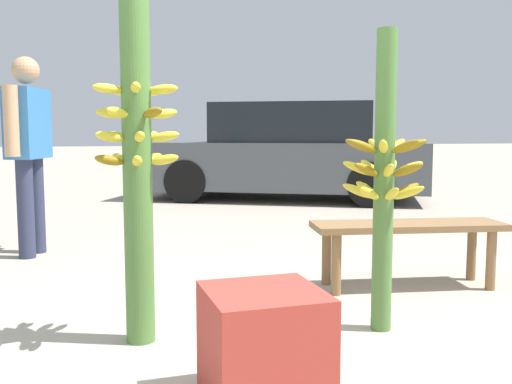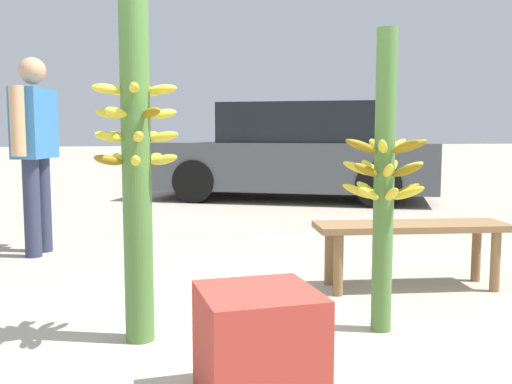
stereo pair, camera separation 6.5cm
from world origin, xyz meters
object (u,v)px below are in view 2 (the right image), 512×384
(banana_stalk_left, at_px, (136,160))
(vendor_person, at_px, (35,140))
(market_bench, at_px, (411,234))
(parked_car, at_px, (296,154))
(banana_stalk_center, at_px, (384,179))
(produce_crate, at_px, (258,346))

(banana_stalk_left, xyz_separation_m, vendor_person, (-0.63, 2.18, 0.07))
(market_bench, distance_m, parked_car, 4.99)
(banana_stalk_center, distance_m, vendor_person, 2.98)
(vendor_person, bearing_deg, market_bench, -107.41)
(parked_car, relative_size, produce_crate, 10.73)
(banana_stalk_left, relative_size, produce_crate, 3.99)
(market_bench, bearing_deg, parked_car, 88.96)
(banana_stalk_left, relative_size, market_bench, 1.33)
(produce_crate, bearing_deg, market_bench, 41.64)
(banana_stalk_left, bearing_deg, banana_stalk_center, -9.42)
(market_bench, xyz_separation_m, parked_car, (1.00, 4.87, 0.32))
(market_bench, bearing_deg, banana_stalk_center, -119.96)
(vendor_person, bearing_deg, produce_crate, -142.26)
(vendor_person, distance_m, produce_crate, 3.17)
(parked_car, bearing_deg, vendor_person, 161.72)
(banana_stalk_center, relative_size, vendor_person, 0.94)
(parked_car, bearing_deg, market_bench, -163.10)
(banana_stalk_left, distance_m, parked_car, 5.98)
(banana_stalk_center, bearing_deg, produce_crate, -145.23)
(parked_car, bearing_deg, banana_stalk_center, -167.22)
(banana_stalk_left, height_order, produce_crate, banana_stalk_left)
(banana_stalk_center, height_order, market_bench, banana_stalk_center)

